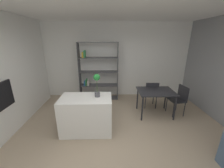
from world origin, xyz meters
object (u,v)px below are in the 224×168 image
at_px(potted_plant_on_island, 97,83).
at_px(built_in_oven, 2,96).
at_px(kitchen_island, 87,114).
at_px(open_bookshelf, 97,71).
at_px(dining_chair_window_side, 179,97).
at_px(dining_table, 156,94).
at_px(dining_chair_far, 151,93).

bearing_deg(potted_plant_on_island, built_in_oven, -172.80).
bearing_deg(built_in_oven, kitchen_island, 6.51).
relative_size(potted_plant_on_island, open_bookshelf, 0.26).
xyz_separation_m(potted_plant_on_island, dining_chair_window_side, (2.39, 0.70, -0.69)).
distance_m(built_in_oven, open_bookshelf, 2.88).
xyz_separation_m(built_in_oven, open_bookshelf, (1.87, 2.19, 0.01)).
relative_size(kitchen_island, open_bookshelf, 0.58).
xyz_separation_m(open_bookshelf, dining_table, (1.82, -1.24, -0.39)).
xyz_separation_m(potted_plant_on_island, open_bookshelf, (-0.15, 1.93, -0.17)).
height_order(dining_table, dining_chair_far, dining_chair_far).
distance_m(built_in_oven, dining_chair_window_side, 4.55).
height_order(kitchen_island, open_bookshelf, open_bookshelf).
relative_size(dining_chair_window_side, dining_chair_far, 1.00).
bearing_deg(kitchen_island, dining_chair_window_side, 15.81).
bearing_deg(dining_chair_far, dining_chair_window_side, 153.43).
bearing_deg(dining_chair_far, open_bookshelf, -21.30).
relative_size(dining_table, dining_chair_far, 1.16).
distance_m(kitchen_island, open_bookshelf, 2.08).
height_order(kitchen_island, dining_chair_far, same).
distance_m(open_bookshelf, dining_table, 2.23).
xyz_separation_m(kitchen_island, dining_table, (1.93, 0.74, 0.23)).
distance_m(open_bookshelf, dining_chair_window_side, 2.88).
xyz_separation_m(kitchen_island, dining_chair_far, (1.93, 1.17, 0.08)).
distance_m(potted_plant_on_island, dining_table, 1.88).
xyz_separation_m(open_bookshelf, dining_chair_window_side, (2.55, -1.23, -0.52)).
bearing_deg(dining_chair_window_side, built_in_oven, -85.42).
height_order(kitchen_island, dining_chair_window_side, kitchen_island).
xyz_separation_m(kitchen_island, dining_chair_window_side, (2.67, 0.75, 0.09)).
relative_size(built_in_oven, dining_chair_far, 0.67).
xyz_separation_m(open_bookshelf, dining_chair_far, (1.81, -0.81, -0.53)).
bearing_deg(open_bookshelf, kitchen_island, -93.44).
distance_m(built_in_oven, dining_table, 3.82).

